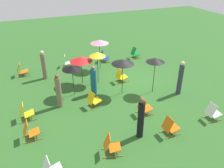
% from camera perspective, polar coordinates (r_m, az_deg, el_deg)
% --- Properties ---
extents(ground_plane, '(40.00, 40.00, 0.00)m').
position_cam_1_polar(ground_plane, '(13.31, 4.79, -0.96)').
color(ground_plane, '#2D6026').
extents(deckchair_0, '(0.50, 0.77, 0.83)m').
position_cam_1_polar(deckchair_0, '(10.09, 14.17, -10.21)').
color(deckchair_0, olive).
rests_on(deckchair_0, ground).
extents(deckchair_1, '(0.48, 0.76, 0.83)m').
position_cam_1_polar(deckchair_1, '(11.05, 7.96, -5.72)').
color(deckchair_1, olive).
rests_on(deckchair_1, ground).
extents(deckchair_2, '(0.69, 0.87, 0.83)m').
position_cam_1_polar(deckchair_2, '(16.09, -11.32, 5.47)').
color(deckchair_2, olive).
rests_on(deckchair_2, ground).
extents(deckchair_3, '(0.48, 0.76, 0.83)m').
position_cam_1_polar(deckchair_3, '(17.35, 5.73, 7.62)').
color(deckchair_3, olive).
rests_on(deckchair_3, ground).
extents(deckchair_4, '(0.49, 0.77, 0.83)m').
position_cam_1_polar(deckchair_4, '(11.32, -20.66, -6.62)').
color(deckchair_4, olive).
rests_on(deckchair_4, ground).
extents(deckchair_5, '(0.49, 0.76, 0.83)m').
position_cam_1_polar(deckchair_5, '(10.14, -19.68, -10.95)').
color(deckchair_5, olive).
rests_on(deckchair_5, ground).
extents(deckchair_7, '(0.65, 0.85, 0.83)m').
position_cam_1_polar(deckchair_7, '(16.60, -2.12, 6.76)').
color(deckchair_7, olive).
rests_on(deckchair_7, ground).
extents(deckchair_8, '(0.52, 0.78, 0.83)m').
position_cam_1_polar(deckchair_8, '(11.56, 23.65, -6.47)').
color(deckchair_8, olive).
rests_on(deckchair_8, ground).
extents(deckchair_9, '(0.50, 0.77, 0.83)m').
position_cam_1_polar(deckchair_9, '(15.58, -21.52, 3.17)').
color(deckchair_9, olive).
rests_on(deckchair_9, ground).
extents(deckchair_10, '(0.64, 0.85, 0.83)m').
position_cam_1_polar(deckchair_10, '(11.52, -4.62, -3.95)').
color(deckchair_10, olive).
rests_on(deckchair_10, ground).
extents(deckchair_11, '(0.55, 0.80, 0.83)m').
position_cam_1_polar(deckchair_11, '(13.77, 2.22, 1.94)').
color(deckchair_11, olive).
rests_on(deckchair_11, ground).
extents(deckchair_12, '(0.65, 0.85, 0.83)m').
position_cam_1_polar(deckchair_12, '(8.97, -0.30, -15.00)').
color(deckchair_12, olive).
rests_on(deckchair_12, ground).
extents(umbrella_0, '(0.92, 0.92, 1.94)m').
position_cam_1_polar(umbrella_0, '(13.10, -3.66, 7.35)').
color(umbrella_0, black).
rests_on(umbrella_0, ground).
extents(umbrella_1, '(0.98, 0.98, 2.02)m').
position_cam_1_polar(umbrella_1, '(12.28, 10.69, 5.83)').
color(umbrella_1, black).
rests_on(umbrella_1, ground).
extents(umbrella_2, '(1.18, 1.18, 1.99)m').
position_cam_1_polar(umbrella_2, '(11.92, 2.68, 5.49)').
color(umbrella_2, black).
rests_on(umbrella_2, ground).
extents(umbrella_3, '(1.17, 1.17, 1.99)m').
position_cam_1_polar(umbrella_3, '(15.00, -3.13, 10.41)').
color(umbrella_3, black).
rests_on(umbrella_3, ground).
extents(umbrella_4, '(1.30, 1.30, 1.68)m').
position_cam_1_polar(umbrella_4, '(13.22, -7.68, 6.13)').
color(umbrella_4, black).
rests_on(umbrella_4, ground).
extents(umbrella_5, '(1.04, 1.04, 1.72)m').
position_cam_1_polar(umbrella_5, '(12.04, -9.87, 3.99)').
color(umbrella_5, black).
rests_on(umbrella_5, ground).
extents(person_0, '(0.37, 0.37, 1.88)m').
position_cam_1_polar(person_0, '(9.41, 7.15, -8.42)').
color(person_0, black).
rests_on(person_0, ground).
extents(person_1, '(0.39, 0.39, 1.81)m').
position_cam_1_polar(person_1, '(14.54, -16.53, 4.44)').
color(person_1, '#72664C').
rests_on(person_1, ground).
extents(person_2, '(0.37, 0.37, 1.90)m').
position_cam_1_polar(person_2, '(12.82, 16.54, 1.33)').
color(person_2, '#333847').
rests_on(person_2, ground).
extents(person_3, '(0.46, 0.46, 1.67)m').
position_cam_1_polar(person_3, '(12.36, -4.58, 0.73)').
color(person_3, '#195972').
rests_on(person_3, ground).
extents(person_4, '(0.33, 0.33, 1.78)m').
position_cam_1_polar(person_4, '(11.52, -13.05, -1.84)').
color(person_4, '#72664C').
rests_on(person_4, ground).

